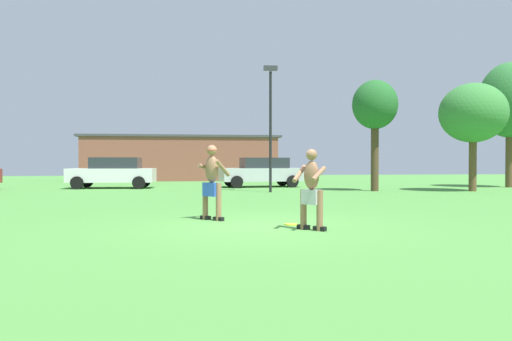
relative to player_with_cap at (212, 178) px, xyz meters
The scene contains 11 objects.
ground_plane 1.90m from the player_with_cap, 55.68° to the right, with size 80.00×80.00×0.00m, color #4C8E3D.
player_with_cap is the anchor object (origin of this frame).
player_in_gray 2.73m from the player_with_cap, 46.64° to the right, with size 0.71×0.80×1.61m.
frisbee 2.21m from the player_with_cap, 34.36° to the right, with size 0.29×0.29×0.03m, color yellow.
car_silver_near_post 15.43m from the player_with_cap, 77.24° to the left, with size 4.47×2.40×1.58m.
car_white_mid_lot 15.42m from the player_with_cap, 106.39° to the left, with size 4.41×2.25×1.58m.
lamp_post 11.06m from the player_with_cap, 73.25° to the left, with size 0.60×0.24×5.62m.
outbuilding_behind_lot 26.04m from the player_with_cap, 92.20° to the left, with size 14.26×5.30×3.26m.
tree_left_field 21.21m from the player_with_cap, 38.09° to the left, with size 3.16×3.16×6.64m.
tree_behind_players 13.62m from the player_with_cap, 52.71° to the left, with size 2.10×2.10×5.15m.
tree_near_building 16.11m from the player_with_cap, 38.22° to the left, with size 3.04×3.04×4.99m.
Camera 1 is at (-1.50, -10.33, 1.36)m, focal length 35.17 mm.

